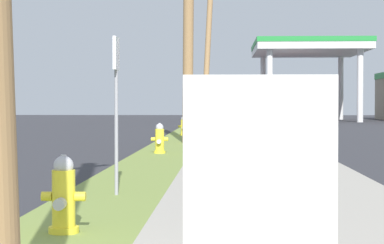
{
  "coord_description": "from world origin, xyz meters",
  "views": [
    {
      "loc": [
        2.19,
        -3.96,
        1.35
      ],
      "look_at": [
        1.28,
        17.56,
        0.8
      ],
      "focal_mm": 69.12,
      "sensor_mm": 36.0,
      "label": 1
    }
  ],
  "objects_px": {
    "utility_pole_background": "(208,34)",
    "car_silver_by_far_pump": "(303,111)",
    "fire_hydrant_third": "(184,127)",
    "truck_white_at_forecourt": "(284,109)",
    "street_sign_post": "(116,82)",
    "car_red_by_near_pump": "(285,111)",
    "fire_hydrant_nearest": "(64,199)",
    "fire_hydrant_second": "(160,140)",
    "fire_hydrant_fourth": "(195,120)"
  },
  "relations": [
    {
      "from": "fire_hydrant_third",
      "to": "utility_pole_background",
      "type": "bearing_deg",
      "value": 87.47
    },
    {
      "from": "fire_hydrant_fourth",
      "to": "truck_white_at_forecourt",
      "type": "distance_m",
      "value": 14.23
    },
    {
      "from": "fire_hydrant_third",
      "to": "car_silver_by_far_pump",
      "type": "distance_m",
      "value": 33.44
    },
    {
      "from": "utility_pole_background",
      "to": "car_red_by_near_pump",
      "type": "height_order",
      "value": "utility_pole_background"
    },
    {
      "from": "fire_hydrant_fourth",
      "to": "street_sign_post",
      "type": "bearing_deg",
      "value": -89.79
    },
    {
      "from": "fire_hydrant_nearest",
      "to": "car_silver_by_far_pump",
      "type": "height_order",
      "value": "car_silver_by_far_pump"
    },
    {
      "from": "fire_hydrant_nearest",
      "to": "car_red_by_near_pump",
      "type": "bearing_deg",
      "value": 82.91
    },
    {
      "from": "utility_pole_background",
      "to": "street_sign_post",
      "type": "relative_size",
      "value": 4.89
    },
    {
      "from": "fire_hydrant_third",
      "to": "truck_white_at_forecourt",
      "type": "distance_m",
      "value": 25.81
    },
    {
      "from": "utility_pole_background",
      "to": "street_sign_post",
      "type": "distance_m",
      "value": 33.29
    },
    {
      "from": "fire_hydrant_nearest",
      "to": "fire_hydrant_fourth",
      "type": "relative_size",
      "value": 1.0
    },
    {
      "from": "car_silver_by_far_pump",
      "to": "truck_white_at_forecourt",
      "type": "distance_m",
      "value": 7.65
    },
    {
      "from": "fire_hydrant_nearest",
      "to": "fire_hydrant_second",
      "type": "relative_size",
      "value": 1.0
    },
    {
      "from": "fire_hydrant_third",
      "to": "car_red_by_near_pump",
      "type": "height_order",
      "value": "car_red_by_near_pump"
    },
    {
      "from": "fire_hydrant_second",
      "to": "utility_pole_background",
      "type": "height_order",
      "value": "utility_pole_background"
    },
    {
      "from": "fire_hydrant_nearest",
      "to": "utility_pole_background",
      "type": "distance_m",
      "value": 36.33
    },
    {
      "from": "fire_hydrant_second",
      "to": "fire_hydrant_third",
      "type": "bearing_deg",
      "value": 89.7
    },
    {
      "from": "car_silver_by_far_pump",
      "to": "truck_white_at_forecourt",
      "type": "bearing_deg",
      "value": -106.27
    },
    {
      "from": "utility_pole_background",
      "to": "car_silver_by_far_pump",
      "type": "xyz_separation_m",
      "value": [
        7.35,
        17.7,
        -4.67
      ]
    },
    {
      "from": "truck_white_at_forecourt",
      "to": "street_sign_post",
      "type": "bearing_deg",
      "value": -97.59
    },
    {
      "from": "fire_hydrant_second",
      "to": "street_sign_post",
      "type": "relative_size",
      "value": 0.35
    },
    {
      "from": "fire_hydrant_second",
      "to": "fire_hydrant_fourth",
      "type": "height_order",
      "value": "same"
    },
    {
      "from": "fire_hydrant_nearest",
      "to": "fire_hydrant_fourth",
      "type": "bearing_deg",
      "value": 90.06
    },
    {
      "from": "fire_hydrant_nearest",
      "to": "street_sign_post",
      "type": "bearing_deg",
      "value": 88.41
    },
    {
      "from": "fire_hydrant_fourth",
      "to": "truck_white_at_forecourt",
      "type": "bearing_deg",
      "value": 65.49
    },
    {
      "from": "fire_hydrant_nearest",
      "to": "street_sign_post",
      "type": "xyz_separation_m",
      "value": [
        0.08,
        2.92,
        1.19
      ]
    },
    {
      "from": "fire_hydrant_fourth",
      "to": "car_silver_by_far_pump",
      "type": "xyz_separation_m",
      "value": [
        8.04,
        20.28,
        0.28
      ]
    },
    {
      "from": "fire_hydrant_third",
      "to": "street_sign_post",
      "type": "relative_size",
      "value": 0.35
    },
    {
      "from": "fire_hydrant_fourth",
      "to": "car_red_by_near_pump",
      "type": "distance_m",
      "value": 17.92
    },
    {
      "from": "fire_hydrant_second",
      "to": "truck_white_at_forecourt",
      "type": "bearing_deg",
      "value": 80.46
    },
    {
      "from": "fire_hydrant_second",
      "to": "fire_hydrant_fourth",
      "type": "relative_size",
      "value": 1.0
    },
    {
      "from": "fire_hydrant_third",
      "to": "street_sign_post",
      "type": "xyz_separation_m",
      "value": [
        0.07,
        -18.3,
        1.19
      ]
    },
    {
      "from": "fire_hydrant_second",
      "to": "fire_hydrant_nearest",
      "type": "bearing_deg",
      "value": -89.76
    },
    {
      "from": "car_red_by_near_pump",
      "to": "truck_white_at_forecourt",
      "type": "bearing_deg",
      "value": -95.66
    },
    {
      "from": "car_silver_by_far_pump",
      "to": "truck_white_at_forecourt",
      "type": "height_order",
      "value": "truck_white_at_forecourt"
    },
    {
      "from": "street_sign_post",
      "to": "truck_white_at_forecourt",
      "type": "height_order",
      "value": "street_sign_post"
    },
    {
      "from": "utility_pole_background",
      "to": "truck_white_at_forecourt",
      "type": "bearing_deg",
      "value": 63.31
    },
    {
      "from": "fire_hydrant_nearest",
      "to": "utility_pole_background",
      "type": "bearing_deg",
      "value": 88.95
    },
    {
      "from": "fire_hydrant_fourth",
      "to": "truck_white_at_forecourt",
      "type": "relative_size",
      "value": 0.13
    },
    {
      "from": "utility_pole_background",
      "to": "truck_white_at_forecourt",
      "type": "relative_size",
      "value": 1.87
    },
    {
      "from": "fire_hydrant_second",
      "to": "car_red_by_near_pump",
      "type": "height_order",
      "value": "car_red_by_near_pump"
    },
    {
      "from": "fire_hydrant_nearest",
      "to": "utility_pole_background",
      "type": "xyz_separation_m",
      "value": [
        0.66,
        35.99,
        4.94
      ]
    },
    {
      "from": "utility_pole_background",
      "to": "car_silver_by_far_pump",
      "type": "height_order",
      "value": "utility_pole_background"
    },
    {
      "from": "fire_hydrant_nearest",
      "to": "truck_white_at_forecourt",
      "type": "bearing_deg",
      "value": 82.79
    },
    {
      "from": "fire_hydrant_fourth",
      "to": "street_sign_post",
      "type": "relative_size",
      "value": 0.35
    },
    {
      "from": "fire_hydrant_second",
      "to": "car_silver_by_far_pump",
      "type": "height_order",
      "value": "car_silver_by_far_pump"
    },
    {
      "from": "fire_hydrant_nearest",
      "to": "car_silver_by_far_pump",
      "type": "relative_size",
      "value": 0.16
    },
    {
      "from": "street_sign_post",
      "to": "truck_white_at_forecourt",
      "type": "bearing_deg",
      "value": 82.41
    },
    {
      "from": "fire_hydrant_fourth",
      "to": "car_silver_by_far_pump",
      "type": "relative_size",
      "value": 0.16
    },
    {
      "from": "fire_hydrant_fourth",
      "to": "street_sign_post",
      "type": "xyz_separation_m",
      "value": [
        0.11,
        -30.5,
        1.19
      ]
    }
  ]
}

